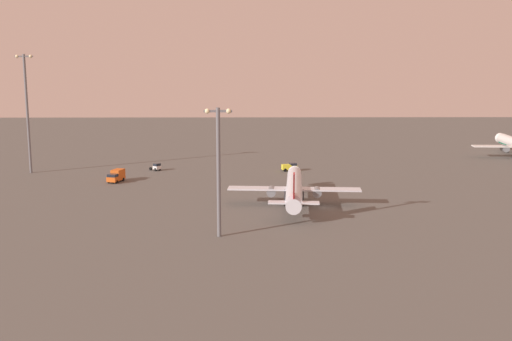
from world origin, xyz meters
TOP-DOWN VIEW (x-y plane):
  - ground_plane at (0.00, 0.00)m, footprint 416.00×416.00m
  - airplane_far_stand at (-6.15, 2.65)m, footprint 28.30×36.33m
  - catering_truck at (-49.27, 27.83)m, footprint 3.84×6.08m
  - cargo_loader at (-4.48, 43.08)m, footprint 4.42×2.66m
  - pushback_tug at (-41.51, 44.13)m, footprint 3.52×3.34m
  - apron_light_west at (-20.95, -21.80)m, footprint 4.80×0.90m
  - apron_light_central at (-75.33, 41.04)m, footprint 4.80×0.90m

SIDE VIEW (x-z plane):
  - ground_plane at x=0.00m, z-range 0.00..0.00m
  - pushback_tug at x=-41.51m, z-range 0.04..2.09m
  - cargo_loader at x=-4.48m, z-range 0.05..2.30m
  - catering_truck at x=-49.27m, z-range 0.05..3.10m
  - airplane_far_stand at x=-6.15m, z-range -1.14..8.18m
  - apron_light_west at x=-20.95m, z-range 1.79..24.23m
  - apron_light_central at x=-75.33m, z-range 1.91..33.82m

